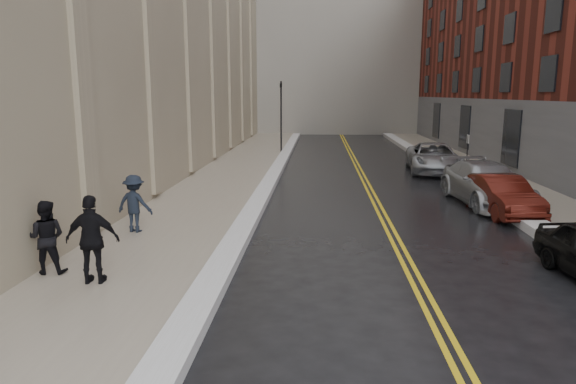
# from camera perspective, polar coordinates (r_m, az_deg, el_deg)

# --- Properties ---
(ground) EXTENTS (160.00, 160.00, 0.00)m
(ground) POSITION_cam_1_polar(r_m,az_deg,el_deg) (8.41, 1.85, -20.14)
(ground) COLOR black
(ground) RESTS_ON ground
(sidewalk_left) EXTENTS (4.00, 64.00, 0.15)m
(sidewalk_left) POSITION_cam_1_polar(r_m,az_deg,el_deg) (24.05, -7.78, 0.60)
(sidewalk_left) COLOR gray
(sidewalk_left) RESTS_ON ground
(sidewalk_right) EXTENTS (3.00, 64.00, 0.15)m
(sidewalk_right) POSITION_cam_1_polar(r_m,az_deg,el_deg) (25.18, 23.95, 0.21)
(sidewalk_right) COLOR gray
(sidewalk_right) RESTS_ON ground
(lane_stripe_a) EXTENTS (0.12, 64.00, 0.01)m
(lane_stripe_a) POSITION_cam_1_polar(r_m,az_deg,el_deg) (23.70, 8.77, 0.24)
(lane_stripe_a) COLOR gold
(lane_stripe_a) RESTS_ON ground
(lane_stripe_b) EXTENTS (0.12, 64.00, 0.01)m
(lane_stripe_b) POSITION_cam_1_polar(r_m,az_deg,el_deg) (23.73, 9.34, 0.23)
(lane_stripe_b) COLOR gold
(lane_stripe_b) RESTS_ON ground
(snow_ridge_left) EXTENTS (0.70, 60.80, 0.26)m
(snow_ridge_left) POSITION_cam_1_polar(r_m,az_deg,el_deg) (23.70, -2.32, 0.67)
(snow_ridge_left) COLOR white
(snow_ridge_left) RESTS_ON ground
(snow_ridge_right) EXTENTS (0.85, 60.80, 0.30)m
(snow_ridge_right) POSITION_cam_1_polar(r_m,az_deg,el_deg) (24.58, 19.92, 0.44)
(snow_ridge_right) COLOR white
(snow_ridge_right) RESTS_ON ground
(traffic_signal) EXTENTS (0.18, 0.15, 5.20)m
(traffic_signal) POSITION_cam_1_polar(r_m,az_deg,el_deg) (37.33, -0.78, 8.98)
(traffic_signal) COLOR black
(traffic_signal) RESTS_ON ground
(parking_sign_far) EXTENTS (0.06, 0.35, 2.23)m
(parking_sign_far) POSITION_cam_1_polar(r_m,az_deg,el_deg) (28.43, 19.29, 4.27)
(parking_sign_far) COLOR black
(parking_sign_far) RESTS_ON ground
(car_maroon) EXTENTS (1.86, 4.40, 1.41)m
(car_maroon) POSITION_cam_1_polar(r_m,az_deg,el_deg) (20.16, 22.60, -0.31)
(car_maroon) COLOR #4B140D
(car_maroon) RESTS_ON ground
(car_silver_near) EXTENTS (2.79, 5.83, 1.64)m
(car_silver_near) POSITION_cam_1_polar(r_m,az_deg,el_deg) (21.80, 21.12, 0.88)
(car_silver_near) COLOR #A3A5AB
(car_silver_near) RESTS_ON ground
(car_silver_far) EXTENTS (3.16, 6.01, 1.61)m
(car_silver_far) POSITION_cam_1_polar(r_m,az_deg,el_deg) (29.77, 15.87, 3.68)
(car_silver_far) COLOR #A6A9AF
(car_silver_far) RESTS_ON ground
(pedestrian_a) EXTENTS (0.93, 0.77, 1.75)m
(pedestrian_a) POSITION_cam_1_polar(r_m,az_deg,el_deg) (13.32, -25.26, -4.55)
(pedestrian_a) COLOR black
(pedestrian_a) RESTS_ON sidewalk_left
(pedestrian_b) EXTENTS (1.25, 0.87, 1.76)m
(pedestrian_b) POSITION_cam_1_polar(r_m,az_deg,el_deg) (16.33, -16.69, -1.23)
(pedestrian_b) COLOR black
(pedestrian_b) RESTS_ON sidewalk_left
(pedestrian_c) EXTENTS (1.21, 0.59, 2.00)m
(pedestrian_c) POSITION_cam_1_polar(r_m,az_deg,el_deg) (12.18, -20.89, -4.97)
(pedestrian_c) COLOR black
(pedestrian_c) RESTS_ON sidewalk_left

